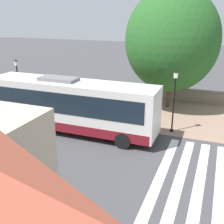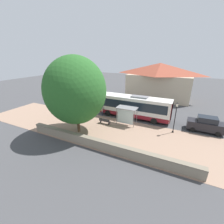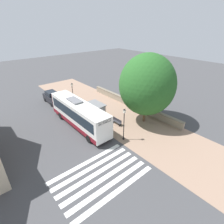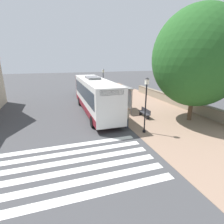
{
  "view_description": "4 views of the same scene",
  "coord_description": "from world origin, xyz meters",
  "px_view_note": "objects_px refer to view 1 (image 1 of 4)",
  "views": [
    {
      "loc": [
        17.49,
        8.95,
        7.85
      ],
      "look_at": [
        -0.26,
        1.98,
        1.06
      ],
      "focal_mm": 45.0,
      "sensor_mm": 36.0,
      "label": 1
    },
    {
      "loc": [
        -20.7,
        -7.14,
        9.84
      ],
      "look_at": [
        -1.29,
        2.27,
        1.58
      ],
      "focal_mm": 24.0,
      "sensor_mm": 36.0,
      "label": 2
    },
    {
      "loc": [
        12.08,
        19.16,
        13.22
      ],
      "look_at": [
        -1.41,
        3.23,
        2.51
      ],
      "focal_mm": 28.0,
      "sensor_mm": 36.0,
      "label": 3
    },
    {
      "loc": [
        5.62,
        17.61,
        5.59
      ],
      "look_at": [
        0.97,
        3.3,
        1.0
      ],
      "focal_mm": 28.0,
      "sensor_mm": 36.0,
      "label": 4
    }
  ],
  "objects_px": {
    "bus": "(71,105)",
    "shade_tree": "(172,40)",
    "street_lamp_far": "(18,80)",
    "pedestrian": "(150,120)",
    "bench": "(133,111)",
    "street_lamp_near": "(174,96)",
    "bus_shelter": "(92,90)"
  },
  "relations": [
    {
      "from": "pedestrian",
      "to": "bench",
      "type": "distance_m",
      "value": 3.44
    },
    {
      "from": "bus_shelter",
      "to": "shade_tree",
      "type": "bearing_deg",
      "value": 134.21
    },
    {
      "from": "shade_tree",
      "to": "bus",
      "type": "bearing_deg",
      "value": -32.64
    },
    {
      "from": "bench",
      "to": "shade_tree",
      "type": "relative_size",
      "value": 0.18
    },
    {
      "from": "bus",
      "to": "bus_shelter",
      "type": "height_order",
      "value": "bus"
    },
    {
      "from": "bus",
      "to": "pedestrian",
      "type": "xyz_separation_m",
      "value": [
        -1.56,
        5.08,
        -0.92
      ]
    },
    {
      "from": "pedestrian",
      "to": "bus_shelter",
      "type": "bearing_deg",
      "value": -107.12
    },
    {
      "from": "bench",
      "to": "shade_tree",
      "type": "distance_m",
      "value": 6.67
    },
    {
      "from": "pedestrian",
      "to": "street_lamp_near",
      "type": "relative_size",
      "value": 0.4
    },
    {
      "from": "street_lamp_near",
      "to": "street_lamp_far",
      "type": "bearing_deg",
      "value": -90.96
    },
    {
      "from": "street_lamp_near",
      "to": "shade_tree",
      "type": "distance_m",
      "value": 6.48
    },
    {
      "from": "bus",
      "to": "pedestrian",
      "type": "relative_size",
      "value": 6.81
    },
    {
      "from": "bus",
      "to": "shade_tree",
      "type": "height_order",
      "value": "shade_tree"
    },
    {
      "from": "bench",
      "to": "street_lamp_near",
      "type": "bearing_deg",
      "value": 61.22
    },
    {
      "from": "bus",
      "to": "street_lamp_near",
      "type": "bearing_deg",
      "value": 110.95
    },
    {
      "from": "shade_tree",
      "to": "bench",
      "type": "bearing_deg",
      "value": -28.86
    },
    {
      "from": "bus_shelter",
      "to": "street_lamp_near",
      "type": "distance_m",
      "value": 6.41
    },
    {
      "from": "street_lamp_near",
      "to": "shade_tree",
      "type": "xyz_separation_m",
      "value": [
        -5.51,
        -1.35,
        3.13
      ]
    },
    {
      "from": "bench",
      "to": "bus",
      "type": "bearing_deg",
      "value": -35.61
    },
    {
      "from": "street_lamp_far",
      "to": "pedestrian",
      "type": "bearing_deg",
      "value": 84.44
    },
    {
      "from": "bus_shelter",
      "to": "pedestrian",
      "type": "bearing_deg",
      "value": 72.88
    },
    {
      "from": "street_lamp_far",
      "to": "shade_tree",
      "type": "relative_size",
      "value": 0.43
    },
    {
      "from": "bus_shelter",
      "to": "shade_tree",
      "type": "xyz_separation_m",
      "value": [
        -4.88,
        5.02,
        3.5
      ]
    },
    {
      "from": "bus_shelter",
      "to": "street_lamp_far",
      "type": "bearing_deg",
      "value": -86.47
    },
    {
      "from": "street_lamp_far",
      "to": "shade_tree",
      "type": "xyz_separation_m",
      "value": [
        -5.29,
        11.62,
        3.17
      ]
    },
    {
      "from": "bus",
      "to": "shade_tree",
      "type": "xyz_separation_m",
      "value": [
        -7.98,
        5.11,
        3.74
      ]
    },
    {
      "from": "bus_shelter",
      "to": "pedestrian",
      "type": "distance_m",
      "value": 5.34
    },
    {
      "from": "pedestrian",
      "to": "shade_tree",
      "type": "relative_size",
      "value": 0.17
    },
    {
      "from": "pedestrian",
      "to": "bus",
      "type": "bearing_deg",
      "value": -72.87
    },
    {
      "from": "shade_tree",
      "to": "street_lamp_far",
      "type": "bearing_deg",
      "value": -65.52
    },
    {
      "from": "pedestrian",
      "to": "street_lamp_near",
      "type": "height_order",
      "value": "street_lamp_near"
    },
    {
      "from": "street_lamp_near",
      "to": "bench",
      "type": "bearing_deg",
      "value": -118.78
    }
  ]
}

